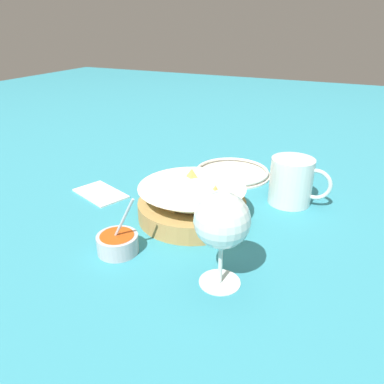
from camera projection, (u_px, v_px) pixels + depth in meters
ground_plane at (211, 212)px, 0.82m from camera, size 4.00×4.00×0.00m
food_basket at (192, 203)px, 0.79m from camera, size 0.23×0.23×0.09m
sauce_cup at (118, 242)px, 0.67m from camera, size 0.08×0.07×0.12m
wine_glass at (222, 223)px, 0.56m from camera, size 0.09×0.09×0.16m
beer_mug at (292, 183)px, 0.84m from camera, size 0.14×0.10×0.11m
side_plate at (232, 172)px, 1.01m from camera, size 0.21×0.21×0.01m
napkin at (101, 193)px, 0.90m from camera, size 0.15×0.12×0.01m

